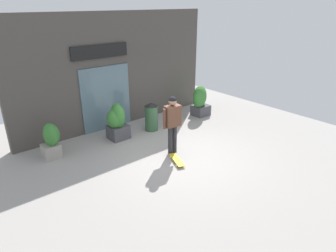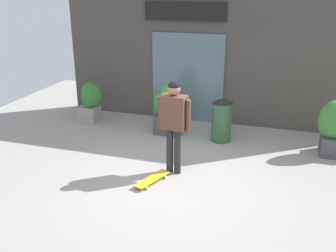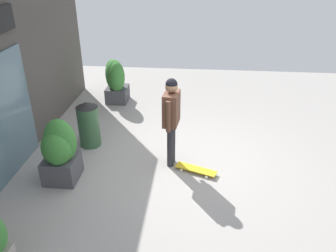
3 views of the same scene
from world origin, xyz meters
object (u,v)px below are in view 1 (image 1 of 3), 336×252
trash_bin (151,117)px  planter_box_right (117,121)px  planter_box_mid (200,99)px  skateboard (177,160)px  skateboarder (173,119)px  planter_box_left (51,138)px

trash_bin → planter_box_right: bearing=174.7°
planter_box_right → planter_box_mid: size_ratio=1.03×
skateboard → planter_box_right: bearing=-148.2°
planter_box_mid → skateboard: bearing=-144.7°
skateboarder → planter_box_mid: 3.49m
planter_box_right → trash_bin: 1.34m
planter_box_left → trash_bin: size_ratio=1.05×
skateboard → skateboarder: bearing=173.3°
skateboarder → planter_box_mid: bearing=127.2°
planter_box_mid → trash_bin: size_ratio=1.19×
planter_box_left → trash_bin: (3.41, -0.29, -0.08)m
skateboarder → trash_bin: size_ratio=1.77×
skateboard → planter_box_mid: (3.22, 2.28, 0.59)m
skateboarder → skateboard: skateboarder is taller
planter_box_right → trash_bin: bearing=-5.3°
skateboard → planter_box_left: bearing=-114.8°
skateboarder → planter_box_mid: (2.96, 1.78, -0.45)m
skateboard → planter_box_mid: 3.99m
skateboarder → planter_box_right: 2.13m
planter_box_left → planter_box_mid: size_ratio=0.88×
planter_box_left → planter_box_right: 2.10m
planter_box_right → skateboard: bearing=-78.6°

